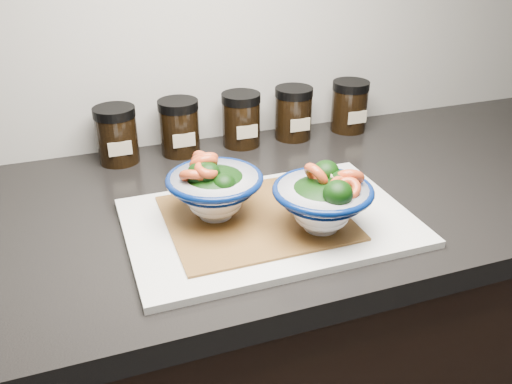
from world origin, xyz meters
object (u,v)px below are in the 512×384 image
object	(u,v)px
spice_jar_b	(179,127)
cutting_board	(269,222)
spice_jar_e	(349,106)
bowl_left	(214,188)
spice_jar_c	(241,119)
spice_jar_a	(117,135)
bowl_right	(324,200)
spice_jar_d	(293,113)

from	to	relation	value
spice_jar_b	cutting_board	bearing A→B (deg)	-78.48
spice_jar_b	spice_jar_e	xyz separation A→B (m)	(0.39, 0.00, 0.00)
cutting_board	spice_jar_e	world-z (taller)	spice_jar_e
bowl_left	spice_jar_c	world-z (taller)	bowl_left
spice_jar_a	spice_jar_e	xyz separation A→B (m)	(0.52, 0.00, 0.00)
spice_jar_a	spice_jar_b	xyz separation A→B (m)	(0.13, 0.00, 0.00)
bowl_right	spice_jar_c	size ratio (longest dim) A/B	1.35
spice_jar_a	cutting_board	bearing A→B (deg)	-59.95
spice_jar_a	spice_jar_b	bearing A→B (deg)	0.00
bowl_right	spice_jar_c	xyz separation A→B (m)	(-0.00, 0.39, -0.01)
bowl_right	spice_jar_b	distance (m)	0.41
spice_jar_c	spice_jar_e	world-z (taller)	same
cutting_board	spice_jar_c	world-z (taller)	spice_jar_c
cutting_board	spice_jar_e	xyz separation A→B (m)	(0.32, 0.33, 0.05)
bowl_right	spice_jar_b	world-z (taller)	bowl_right
spice_jar_a	spice_jar_b	world-z (taller)	same
bowl_left	spice_jar_b	xyz separation A→B (m)	(0.01, 0.30, -0.01)
cutting_board	spice_jar_d	xyz separation A→B (m)	(0.18, 0.33, 0.05)
cutting_board	spice_jar_d	size ratio (longest dim) A/B	3.98
cutting_board	bowl_left	xyz separation A→B (m)	(-0.08, 0.04, 0.06)
bowl_left	cutting_board	bearing A→B (deg)	-23.61
cutting_board	bowl_left	world-z (taller)	bowl_left
bowl_left	bowl_right	xyz separation A→B (m)	(0.15, -0.09, -0.00)
spice_jar_b	spice_jar_e	distance (m)	0.39
bowl_right	spice_jar_e	world-z (taller)	bowl_right
bowl_right	spice_jar_e	xyz separation A→B (m)	(0.26, 0.39, -0.01)
cutting_board	bowl_right	bearing A→B (deg)	-40.62
cutting_board	spice_jar_c	xyz separation A→B (m)	(0.06, 0.33, 0.05)
cutting_board	spice_jar_a	bearing A→B (deg)	120.05
bowl_left	spice_jar_d	bearing A→B (deg)	48.53
spice_jar_a	spice_jar_c	distance (m)	0.26
spice_jar_d	spice_jar_e	world-z (taller)	same
spice_jar_b	spice_jar_d	distance (m)	0.25
spice_jar_d	spice_jar_c	bearing A→B (deg)	180.00
bowl_left	spice_jar_e	size ratio (longest dim) A/B	1.36
bowl_left	spice_jar_a	xyz separation A→B (m)	(-0.11, 0.30, -0.01)
spice_jar_e	bowl_right	bearing A→B (deg)	-123.16
spice_jar_b	spice_jar_c	world-z (taller)	same
bowl_left	spice_jar_a	distance (m)	0.32
cutting_board	spice_jar_a	size ratio (longest dim) A/B	3.98
bowl_right	spice_jar_d	world-z (taller)	bowl_right
bowl_right	spice_jar_e	distance (m)	0.47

